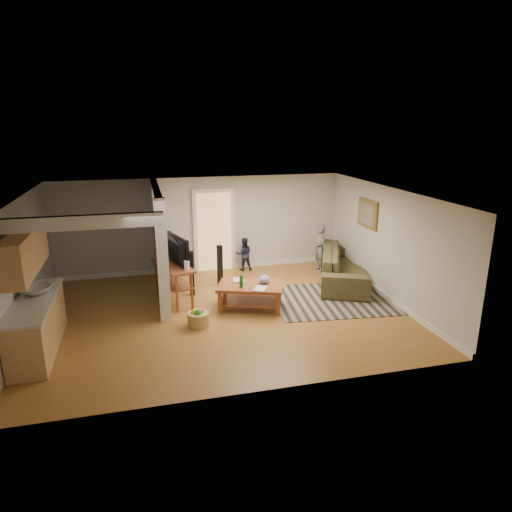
# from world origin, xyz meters

# --- Properties ---
(ground) EXTENTS (7.50, 7.50, 0.00)m
(ground) POSITION_xyz_m (0.00, 0.00, 0.00)
(ground) COLOR #926025
(ground) RESTS_ON ground
(room_shell) EXTENTS (7.54, 6.02, 2.52)m
(room_shell) POSITION_xyz_m (-1.07, 0.43, 1.46)
(room_shell) COLOR beige
(room_shell) RESTS_ON ground
(area_rug) EXTENTS (3.18, 2.47, 0.01)m
(area_rug) POSITION_xyz_m (2.67, 0.11, 0.01)
(area_rug) COLOR black
(area_rug) RESTS_ON ground
(sofa) EXTENTS (2.15, 3.02, 0.82)m
(sofa) POSITION_xyz_m (3.30, 1.19, 0.00)
(sofa) COLOR #4C4126
(sofa) RESTS_ON ground
(coffee_table) EXTENTS (1.56, 1.21, 0.81)m
(coffee_table) POSITION_xyz_m (0.62, 0.10, 0.42)
(coffee_table) COLOR maroon
(coffee_table) RESTS_ON ground
(tv_console) EXTENTS (0.90, 1.47, 1.18)m
(tv_console) POSITION_xyz_m (-0.93, 0.89, 0.79)
(tv_console) COLOR maroon
(tv_console) RESTS_ON ground
(speaker_left) EXTENTS (0.11, 0.11, 1.06)m
(speaker_left) POSITION_xyz_m (-0.52, 1.19, 0.53)
(speaker_left) COLOR black
(speaker_left) RESTS_ON ground
(speaker_right) EXTENTS (0.14, 0.14, 1.04)m
(speaker_right) POSITION_xyz_m (0.21, 1.60, 0.52)
(speaker_right) COLOR black
(speaker_right) RESTS_ON ground
(toy_basket) EXTENTS (0.43, 0.43, 0.38)m
(toy_basket) POSITION_xyz_m (-0.60, -0.51, 0.16)
(toy_basket) COLOR #A18646
(toy_basket) RESTS_ON ground
(child) EXTENTS (0.36, 0.49, 1.26)m
(child) POSITION_xyz_m (3.00, 2.14, 0.00)
(child) COLOR slate
(child) RESTS_ON ground
(toddler) EXTENTS (0.47, 0.38, 0.90)m
(toddler) POSITION_xyz_m (1.06, 2.70, 0.00)
(toddler) COLOR #1B2038
(toddler) RESTS_ON ground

